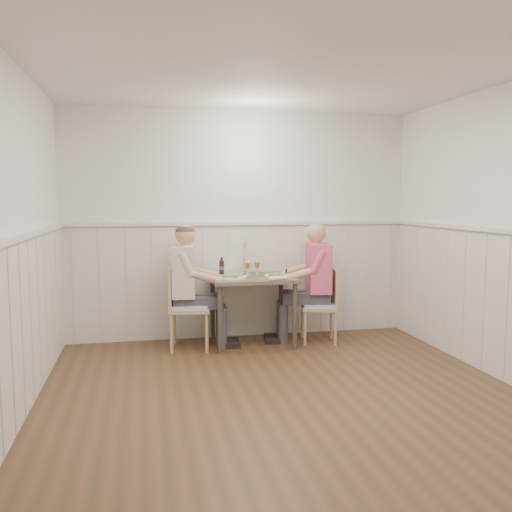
% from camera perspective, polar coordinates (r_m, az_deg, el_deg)
% --- Properties ---
extents(ground_plane, '(4.50, 4.50, 0.00)m').
position_cam_1_polar(ground_plane, '(4.37, 3.78, -15.46)').
color(ground_plane, '#4C3620').
extents(room_shell, '(4.04, 4.54, 2.60)m').
position_cam_1_polar(room_shell, '(4.06, 3.92, 4.89)').
color(room_shell, white).
rests_on(room_shell, ground).
extents(wainscot, '(4.00, 4.49, 1.34)m').
position_cam_1_polar(wainscot, '(4.81, 1.63, -4.86)').
color(wainscot, white).
rests_on(wainscot, ground).
extents(dining_table, '(0.90, 0.70, 0.75)m').
position_cam_1_polar(dining_table, '(5.94, -0.39, -3.18)').
color(dining_table, brown).
rests_on(dining_table, ground).
extents(chair_right, '(0.46, 0.46, 0.82)m').
position_cam_1_polar(chair_right, '(6.11, 7.10, -4.91)').
color(chair_right, tan).
rests_on(chair_right, ground).
extents(chair_left, '(0.48, 0.48, 0.90)m').
position_cam_1_polar(chair_left, '(5.83, -7.55, -5.00)').
color(chair_left, tan).
rests_on(chair_left, ground).
extents(man_in_pink, '(0.67, 0.47, 1.36)m').
position_cam_1_polar(man_in_pink, '(6.12, 6.17, -3.69)').
color(man_in_pink, '#3F3F47').
rests_on(man_in_pink, ground).
extents(diner_cream, '(0.65, 0.45, 1.36)m').
position_cam_1_polar(diner_cream, '(5.86, -7.24, -4.14)').
color(diner_cream, '#3F3F47').
rests_on(diner_cream, ground).
extents(plate_man, '(0.28, 0.28, 0.07)m').
position_cam_1_polar(plate_man, '(5.94, 2.18, -1.97)').
color(plate_man, white).
rests_on(plate_man, dining_table).
extents(plate_diner, '(0.31, 0.31, 0.08)m').
position_cam_1_polar(plate_diner, '(5.80, -2.61, -2.15)').
color(plate_diner, white).
rests_on(plate_diner, dining_table).
extents(beer_glass_a, '(0.07, 0.07, 0.16)m').
position_cam_1_polar(beer_glass_a, '(6.12, 0.11, -0.91)').
color(beer_glass_a, silver).
rests_on(beer_glass_a, dining_table).
extents(beer_glass_b, '(0.07, 0.07, 0.16)m').
position_cam_1_polar(beer_glass_b, '(6.06, -0.88, -0.98)').
color(beer_glass_b, silver).
rests_on(beer_glass_b, dining_table).
extents(beer_bottle, '(0.06, 0.06, 0.21)m').
position_cam_1_polar(beer_bottle, '(6.08, -3.63, -1.14)').
color(beer_bottle, black).
rests_on(beer_bottle, dining_table).
extents(rolled_napkin, '(0.20, 0.09, 0.04)m').
position_cam_1_polar(rolled_napkin, '(5.68, 2.32, -2.35)').
color(rolled_napkin, white).
rests_on(rolled_napkin, dining_table).
extents(grass_vase, '(0.05, 0.05, 0.43)m').
position_cam_1_polar(grass_vase, '(6.16, -1.37, -0.10)').
color(grass_vase, silver).
rests_on(grass_vase, dining_table).
extents(gingham_mat, '(0.37, 0.33, 0.01)m').
position_cam_1_polar(gingham_mat, '(6.12, -3.07, -1.93)').
color(gingham_mat, '#5F83C1').
rests_on(gingham_mat, dining_table).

